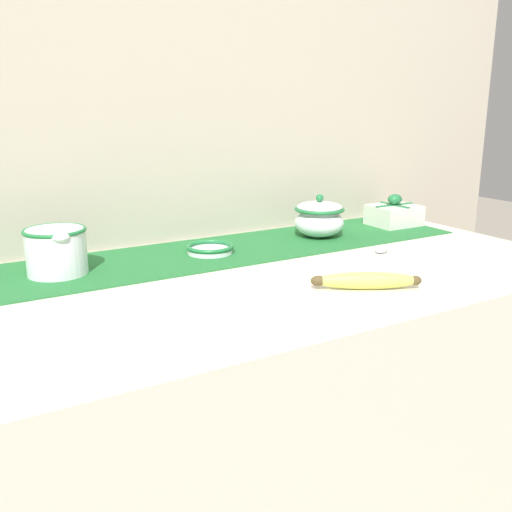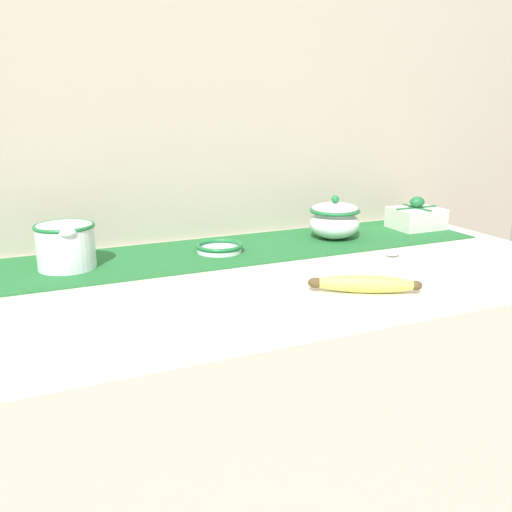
% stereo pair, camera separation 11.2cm
% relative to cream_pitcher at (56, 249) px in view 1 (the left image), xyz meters
% --- Properties ---
extents(countertop, '(1.46, 0.70, 0.91)m').
position_rel_cream_pitcher_xyz_m(countertop, '(0.33, -0.20, -0.51)').
color(countertop, beige).
rests_on(countertop, ground_plane).
extents(back_wall, '(2.26, 0.04, 2.40)m').
position_rel_cream_pitcher_xyz_m(back_wall, '(0.33, 0.17, 0.24)').
color(back_wall, '#B7AD99').
rests_on(back_wall, ground_plane).
extents(table_runner, '(1.34, 0.28, 0.00)m').
position_rel_cream_pitcher_xyz_m(table_runner, '(0.33, -0.00, -0.05)').
color(table_runner, '#236B33').
rests_on(table_runner, countertop).
extents(cream_pitcher, '(0.13, 0.14, 0.10)m').
position_rel_cream_pitcher_xyz_m(cream_pitcher, '(0.00, 0.00, 0.00)').
color(cream_pitcher, white).
rests_on(cream_pitcher, countertop).
extents(sugar_bowl, '(0.13, 0.13, 0.11)m').
position_rel_cream_pitcher_xyz_m(sugar_bowl, '(0.66, -0.00, -0.00)').
color(sugar_bowl, white).
rests_on(sugar_bowl, countertop).
extents(small_dish, '(0.11, 0.11, 0.02)m').
position_rel_cream_pitcher_xyz_m(small_dish, '(0.34, -0.01, -0.04)').
color(small_dish, white).
rests_on(small_dish, countertop).
extents(banana, '(0.19, 0.13, 0.03)m').
position_rel_cream_pitcher_xyz_m(banana, '(0.48, -0.39, -0.04)').
color(banana, '#CCD156').
rests_on(banana, countertop).
extents(spoon, '(0.15, 0.06, 0.01)m').
position_rel_cream_pitcher_xyz_m(spoon, '(0.68, -0.21, -0.05)').
color(spoon, '#B7B7BC').
rests_on(spoon, countertop).
extents(gift_box, '(0.13, 0.11, 0.09)m').
position_rel_cream_pitcher_xyz_m(gift_box, '(0.93, 0.01, -0.02)').
color(gift_box, silver).
rests_on(gift_box, countertop).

